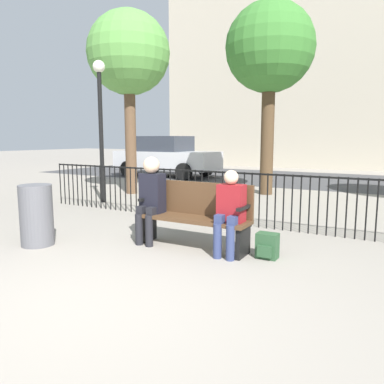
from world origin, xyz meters
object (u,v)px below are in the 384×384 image
seated_person_1 (230,209)px  tree_0 (270,50)px  park_bench (195,213)px  trash_bin (36,215)px  tree_1 (129,55)px  parked_car_0 (165,156)px  seated_person_0 (151,194)px  lamp_post (100,109)px  backpack (267,246)px

seated_person_1 → tree_0: size_ratio=0.22×
park_bench → trash_bin: bearing=-153.0°
tree_0 → tree_1: tree_0 is taller
seated_person_1 → parked_car_0: (-6.47, 8.25, 0.21)m
seated_person_0 → parked_car_0: parked_car_0 is taller
park_bench → trash_bin: park_bench is taller
tree_0 → parked_car_0: bearing=152.3°
seated_person_0 → tree_0: bearing=90.9°
lamp_post → trash_bin: (1.73, -3.24, -1.78)m
park_bench → seated_person_1: size_ratio=1.46×
lamp_post → seated_person_1: bearing=-28.3°
backpack → tree_0: (-1.82, 5.41, 3.68)m
backpack → trash_bin: (-3.09, -1.05, 0.28)m
lamp_post → parked_car_0: bearing=109.7°
tree_1 → backpack: bearing=-35.7°
seated_person_0 → lamp_post: size_ratio=0.38×
park_bench → backpack: park_bench is taller
tree_1 → trash_bin: bearing=-66.5°
park_bench → lamp_post: size_ratio=0.50×
parked_car_0 → trash_bin: bearing=-67.2°
tree_0 → tree_1: bearing=-152.9°
seated_person_1 → parked_car_0: size_ratio=0.27×
backpack → tree_1: size_ratio=0.07×
tree_1 → lamp_post: tree_1 is taller
park_bench → seated_person_0: bearing=-169.4°
parked_car_0 → trash_bin: (3.85, -9.15, -0.40)m
backpack → parked_car_0: bearing=130.6°
lamp_post → trash_bin: bearing=-61.9°
seated_person_1 → tree_1: size_ratio=0.23×
seated_person_0 → tree_1: (-3.43, 3.84, 3.02)m
trash_bin → park_bench: bearing=27.0°
seated_person_0 → seated_person_1: seated_person_0 is taller
seated_person_0 → backpack: seated_person_0 is taller
lamp_post → tree_0: bearing=47.0°
seated_person_1 → lamp_post: bearing=151.7°
seated_person_0 → lamp_post: lamp_post is taller
seated_person_1 → tree_0: bearing=103.6°
park_bench → trash_bin: 2.28m
tree_1 → park_bench: bearing=-42.3°
seated_person_0 → lamp_post: (-3.09, 2.33, 1.50)m
backpack → tree_1: bearing=144.3°
tree_1 → parked_car_0: 5.56m
backpack → trash_bin: trash_bin is taller
tree_0 → backpack: bearing=-71.4°
backpack → lamp_post: lamp_post is taller
seated_person_0 → tree_0: 6.36m
seated_person_1 → backpack: size_ratio=3.44×
park_bench → tree_1: bearing=137.7°
trash_bin → lamp_post: bearing=118.1°
backpack → lamp_post: (-4.82, 2.19, 2.06)m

